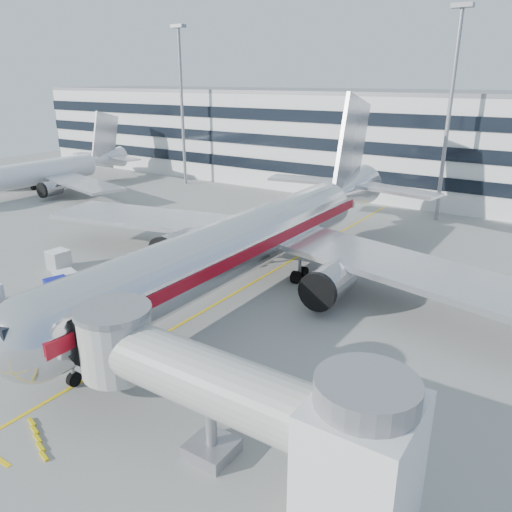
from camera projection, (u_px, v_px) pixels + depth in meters
The scene contains 13 objects.
ground at pixel (167, 332), 36.20m from camera, with size 180.00×180.00×0.00m, color gray.
lead_in_line at pixel (246, 287), 44.04m from camera, with size 0.25×70.00×0.01m, color yellow.
main_jet at pixel (256, 236), 43.97m from camera, with size 50.95×48.70×16.06m.
jet_bridge at pixel (239, 399), 22.28m from camera, with size 17.80×4.50×7.00m.
terminal at pixel (417, 142), 79.02m from camera, with size 150.00×24.25×15.60m.
light_mast_west at pixel (181, 94), 82.39m from camera, with size 2.40×1.20×25.45m.
light_mast_centre at pixel (451, 100), 59.96m from camera, with size 2.40×1.20×25.45m.
second_jet at pixel (33, 173), 79.04m from camera, with size 38.21×36.52×12.04m.
belt_loader at pixel (126, 284), 43.11m from camera, with size 4.50×2.41×2.10m.
baggage_tug at pixel (60, 296), 39.70m from camera, with size 3.55×2.75×2.38m.
cargo_container_right at pixel (59, 260), 47.91m from camera, with size 1.87×1.87×1.88m.
cargo_container_front at pixel (66, 281), 42.96m from camera, with size 2.10×2.10×1.78m.
ramp_worker at pixel (105, 295), 40.46m from camera, with size 0.60×0.39×1.64m, color #BBFA1A.
Camera 1 is at (23.24, -23.26, 17.39)m, focal length 35.00 mm.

